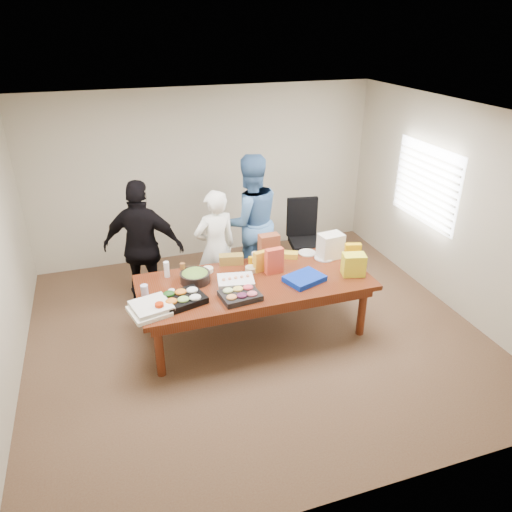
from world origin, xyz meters
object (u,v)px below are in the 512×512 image
object	(u,v)px
conference_table	(255,307)
salad_bowl	(195,277)
person_center	(216,248)
office_chair	(307,240)
sheet_cake	(236,281)
person_right	(250,222)

from	to	relation	value
conference_table	salad_bowl	world-z (taller)	salad_bowl
salad_bowl	conference_table	bearing A→B (deg)	-16.16
conference_table	salad_bowl	size ratio (longest dim) A/B	7.70
person_center	salad_bowl	bearing A→B (deg)	47.90
office_chair	conference_table	bearing A→B (deg)	-124.86
office_chair	sheet_cake	distance (m)	1.98
office_chair	person_right	world-z (taller)	person_right
sheet_cake	person_right	bearing A→B (deg)	75.91
office_chair	salad_bowl	xyz separation A→B (m)	(-1.94, -1.07, 0.25)
sheet_cake	salad_bowl	xyz separation A→B (m)	(-0.45, 0.21, 0.02)
conference_table	office_chair	bearing A→B (deg)	45.41
conference_table	person_center	xyz separation A→B (m)	(-0.26, 0.90, 0.44)
person_center	person_right	xyz separation A→B (m)	(0.60, 0.36, 0.17)
office_chair	person_right	xyz separation A→B (m)	(-0.91, -0.00, 0.42)
person_center	person_right	world-z (taller)	person_right
conference_table	office_chair	distance (m)	1.79
person_right	salad_bowl	distance (m)	1.49
person_right	sheet_cake	bearing A→B (deg)	62.02
office_chair	sheet_cake	bearing A→B (deg)	-129.66
person_center	salad_bowl	size ratio (longest dim) A/B	4.48
office_chair	person_center	xyz separation A→B (m)	(-1.51, -0.36, 0.26)
person_center	salad_bowl	world-z (taller)	person_center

